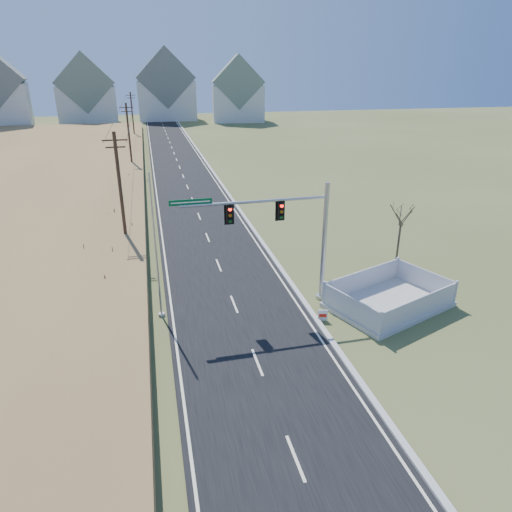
{
  "coord_description": "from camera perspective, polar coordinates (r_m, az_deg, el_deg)",
  "views": [
    {
      "loc": [
        -4.27,
        -19.86,
        13.19
      ],
      "look_at": [
        1.16,
        3.22,
        3.4
      ],
      "focal_mm": 32.0,
      "sensor_mm": 36.0,
      "label": 1
    }
  ],
  "objects": [
    {
      "name": "condo_n",
      "position": [
        132.12,
        -11.18,
        19.63
      ],
      "size": [
        15.27,
        10.2,
        18.54
      ],
      "color": "silver",
      "rests_on": "ground"
    },
    {
      "name": "flagpole",
      "position": [
        25.54,
        -12.28,
        -0.83
      ],
      "size": [
        0.37,
        0.37,
        8.33
      ],
      "color": "#B7B5AD",
      "rests_on": "ground"
    },
    {
      "name": "ground",
      "position": [
        24.22,
        -0.96,
        -10.56
      ],
      "size": [
        260.0,
        260.0,
        0.0
      ],
      "primitive_type": "plane",
      "color": "#4A5529",
      "rests_on": "ground"
    },
    {
      "name": "road",
      "position": [
        71.21,
        -9.78,
        11.48
      ],
      "size": [
        8.0,
        180.0,
        0.06
      ],
      "primitive_type": "cube",
      "color": "black",
      "rests_on": "ground"
    },
    {
      "name": "utility_pole_mid",
      "position": [
        65.45,
        -15.57,
        14.19
      ],
      "size": [
        1.8,
        0.26,
        9.0
      ],
      "color": "#422D1E",
      "rests_on": "ground"
    },
    {
      "name": "condo_ne",
      "position": [
        126.37,
        -2.29,
        19.55
      ],
      "size": [
        14.12,
        10.51,
        16.52
      ],
      "rotation": [
        0.0,
        0.0,
        -0.1
      ],
      "color": "silver",
      "rests_on": "ground"
    },
    {
      "name": "utility_pole_far",
      "position": [
        95.26,
        -15.18,
        16.59
      ],
      "size": [
        1.8,
        0.26,
        9.0
      ],
      "color": "#422D1E",
      "rests_on": "ground"
    },
    {
      "name": "open_sign",
      "position": [
        26.04,
        8.34,
        -7.35
      ],
      "size": [
        0.54,
        0.18,
        0.67
      ],
      "rotation": [
        0.0,
        0.0,
        -0.24
      ],
      "color": "white",
      "rests_on": "ground"
    },
    {
      "name": "condo_nnw",
      "position": [
        128.74,
        -20.44,
        18.35
      ],
      "size": [
        14.93,
        11.17,
        17.03
      ],
      "rotation": [
        0.0,
        0.0,
        0.07
      ],
      "color": "silver",
      "rests_on": "ground"
    },
    {
      "name": "traffic_signal_mast",
      "position": [
        26.26,
        4.8,
        2.94
      ],
      "size": [
        9.14,
        0.62,
        7.27
      ],
      "rotation": [
        0.0,
        0.0,
        0.01
      ],
      "color": "#9EA0A5",
      "rests_on": "ground"
    },
    {
      "name": "fence_enclosure",
      "position": [
        28.43,
        16.22,
        -5.51
      ],
      "size": [
        8.0,
        6.76,
        1.56
      ],
      "rotation": [
        0.0,
        0.0,
        0.37
      ],
      "color": "#B7B5AD",
      "rests_on": "ground"
    },
    {
      "name": "utility_pole_near",
      "position": [
        35.95,
        -16.58,
        7.83
      ],
      "size": [
        1.8,
        0.26,
        9.0
      ],
      "color": "#422D1E",
      "rests_on": "ground"
    },
    {
      "name": "curb",
      "position": [
        71.57,
        -6.4,
        11.76
      ],
      "size": [
        0.3,
        180.0,
        0.18
      ],
      "primitive_type": "cube",
      "color": "#B2AFA8",
      "rests_on": "ground"
    },
    {
      "name": "bare_tree",
      "position": [
        33.1,
        17.8,
        5.05
      ],
      "size": [
        1.83,
        1.83,
        4.84
      ],
      "color": "#4C3F33",
      "rests_on": "ground"
    }
  ]
}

